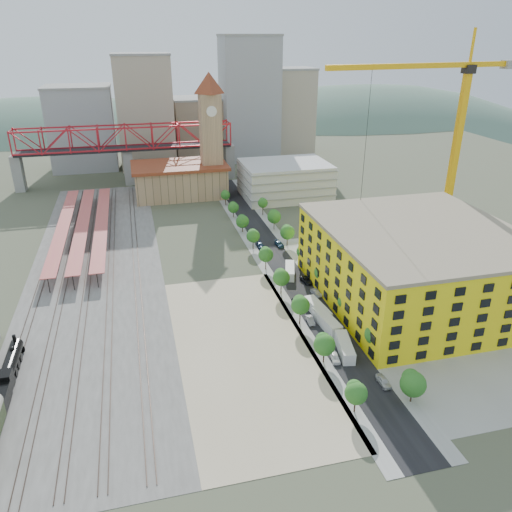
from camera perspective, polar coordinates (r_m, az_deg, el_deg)
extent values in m
plane|color=#474C38|center=(134.58, -2.65, -2.90)|extent=(400.00, 400.00, 0.00)
cube|color=#605E59|center=(148.90, -17.75, -1.32)|extent=(36.00, 165.00, 0.06)
cube|color=tan|center=(107.30, -1.33, -10.55)|extent=(28.00, 67.00, 0.06)
cube|color=black|center=(151.19, 2.14, 0.27)|extent=(12.00, 170.00, 0.06)
cube|color=gray|center=(149.87, 0.12, 0.07)|extent=(3.00, 170.00, 0.04)
cube|color=gray|center=(152.71, 4.13, 0.47)|extent=(3.00, 170.00, 0.04)
cube|color=gray|center=(133.78, 18.48, -4.39)|extent=(50.00, 90.00, 0.06)
cube|color=#382B23|center=(150.85, -23.31, -1.82)|extent=(0.12, 160.00, 0.18)
cube|color=#382B23|center=(150.59, -22.78, -1.76)|extent=(0.12, 160.00, 0.18)
cube|color=#382B23|center=(149.86, -21.07, -1.60)|extent=(0.12, 160.00, 0.18)
cube|color=#382B23|center=(149.66, -20.53, -1.55)|extent=(0.12, 160.00, 0.18)
cube|color=#382B23|center=(149.11, -18.80, -1.38)|extent=(0.12, 160.00, 0.18)
cube|color=#382B23|center=(148.97, -18.25, -1.33)|extent=(0.12, 160.00, 0.18)
cube|color=#382B23|center=(148.60, -16.51, -1.16)|extent=(0.12, 160.00, 0.18)
cube|color=#382B23|center=(148.52, -15.95, -1.10)|extent=(0.12, 160.00, 0.18)
cube|color=#382B23|center=(148.31, -13.82, -0.89)|extent=(0.12, 160.00, 0.18)
cube|color=#382B23|center=(148.29, -13.27, -0.84)|extent=(0.12, 160.00, 0.18)
cube|color=#C05A49|center=(174.08, -21.16, 3.29)|extent=(4.00, 80.00, 0.25)
cylinder|color=black|center=(174.75, -21.06, 2.67)|extent=(0.24, 0.24, 4.00)
cube|color=#C05A49|center=(173.36, -19.20, 3.50)|extent=(4.00, 80.00, 0.25)
cylinder|color=black|center=(174.03, -19.12, 2.88)|extent=(0.24, 0.24, 4.00)
cube|color=#C05A49|center=(172.84, -17.23, 3.70)|extent=(4.00, 80.00, 0.25)
cylinder|color=black|center=(173.51, -17.15, 3.08)|extent=(0.24, 0.24, 4.00)
cube|color=tan|center=(207.96, -8.66, 8.46)|extent=(36.00, 22.00, 12.00)
cube|color=maroon|center=(206.33, -8.77, 10.20)|extent=(38.00, 24.00, 1.20)
cube|color=tan|center=(204.32, -5.14, 12.40)|extent=(8.00, 8.00, 40.00)
pyramid|color=maroon|center=(200.59, -5.45, 20.25)|extent=(12.00, 12.00, 8.00)
cylinder|color=white|center=(197.97, -5.09, 16.14)|extent=(4.00, 0.30, 4.00)
cube|color=silver|center=(204.08, 3.33, 8.68)|extent=(34.00, 26.00, 14.00)
cube|color=gray|center=(233.84, -25.52, 8.51)|extent=(4.00, 6.00, 15.00)
cube|color=gray|center=(233.08, -3.08, 10.76)|extent=(4.00, 6.00, 15.00)
cube|color=gray|center=(229.08, -14.35, 9.82)|extent=(4.00, 6.00, 15.00)
cube|color=black|center=(227.35, -14.56, 11.77)|extent=(90.00, 9.00, 1.00)
cube|color=#FFF915|center=(128.40, 17.86, -1.05)|extent=(44.00, 50.00, 18.00)
cube|color=gray|center=(124.89, 18.40, 2.86)|extent=(44.60, 50.60, 0.80)
cube|color=#9EA0A3|center=(262.06, -19.22, 13.56)|extent=(30.00, 25.00, 38.00)
cube|color=#B2A58C|center=(255.28, -12.58, 15.64)|extent=(26.00, 22.00, 52.00)
cube|color=gray|center=(273.92, -6.70, 14.24)|extent=(24.00, 24.00, 30.00)
cube|color=#9EA0A3|center=(266.69, -0.75, 17.39)|extent=(28.00, 22.00, 60.00)
cube|color=#B2A58C|center=(278.91, 4.00, 15.97)|extent=(22.00, 20.00, 44.00)
cube|color=brown|center=(282.65, -9.87, 13.94)|extent=(20.00, 20.00, 26.00)
ellipsoid|color=#4C6B59|center=(403.20, -21.42, 3.69)|extent=(396.00, 216.00, 180.00)
ellipsoid|color=#4C6B59|center=(412.39, -4.25, 2.21)|extent=(484.00, 264.00, 220.00)
ellipsoid|color=#4C6B59|center=(439.72, 11.33, 6.25)|extent=(418.00, 228.00, 190.00)
cylinder|color=black|center=(110.73, -26.18, -10.67)|extent=(2.53, 12.12, 2.53)
cube|color=black|center=(105.34, -26.83, -12.56)|extent=(2.83, 3.03, 3.23)
cylinder|color=black|center=(113.96, -25.90, -8.50)|extent=(0.71, 0.71, 1.62)
sphere|color=black|center=(111.70, -26.12, -9.54)|extent=(1.01, 1.01, 1.01)
cone|color=black|center=(117.15, -25.45, -9.42)|extent=(2.63, 1.62, 2.63)
cube|color=black|center=(102.13, -27.25, -14.32)|extent=(2.83, 6.06, 2.83)
cube|color=#FFB510|center=(158.22, 21.58, 9.47)|extent=(1.82, 1.82, 51.14)
cube|color=black|center=(154.46, 23.15, 19.05)|extent=(2.84, 2.84, 2.27)
cube|color=#FFB510|center=(140.81, 16.32, 20.10)|extent=(43.07, 6.13, 1.36)
cube|color=#FFB510|center=(159.06, 25.14, 19.25)|extent=(13.71, 2.86, 1.36)
cube|color=gray|center=(163.88, 26.92, 18.94)|extent=(3.70, 3.20, 2.27)
cube|color=#FFB510|center=(154.24, 23.51, 21.13)|extent=(0.57, 0.57, 9.09)
cube|color=silver|center=(107.06, 10.11, -10.23)|extent=(4.38, 9.89, 2.62)
cube|color=silver|center=(114.81, 8.09, -7.47)|extent=(3.70, 10.31, 2.76)
cube|color=silver|center=(119.50, 7.06, -6.07)|extent=(3.63, 9.99, 2.67)
cube|color=silver|center=(137.63, 3.88, -1.71)|extent=(5.08, 9.52, 2.52)
imported|color=white|center=(104.76, 9.02, -11.41)|extent=(2.27, 4.25, 1.38)
imported|color=gray|center=(116.27, 6.21, -7.34)|extent=(1.67, 4.12, 1.33)
imported|color=black|center=(122.61, 4.97, -5.46)|extent=(2.70, 5.39, 1.47)
imported|color=navy|center=(155.07, 0.52, 1.18)|extent=(1.93, 4.72, 1.37)
imported|color=#BCBCBC|center=(100.34, 14.37, -13.72)|extent=(1.73, 4.26, 1.45)
imported|color=gray|center=(128.02, 6.90, -4.23)|extent=(2.01, 4.17, 1.32)
imported|color=black|center=(134.13, 5.81, -2.79)|extent=(2.91, 5.05, 1.32)
imported|color=navy|center=(156.27, 2.68, 1.35)|extent=(2.40, 4.99, 1.40)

